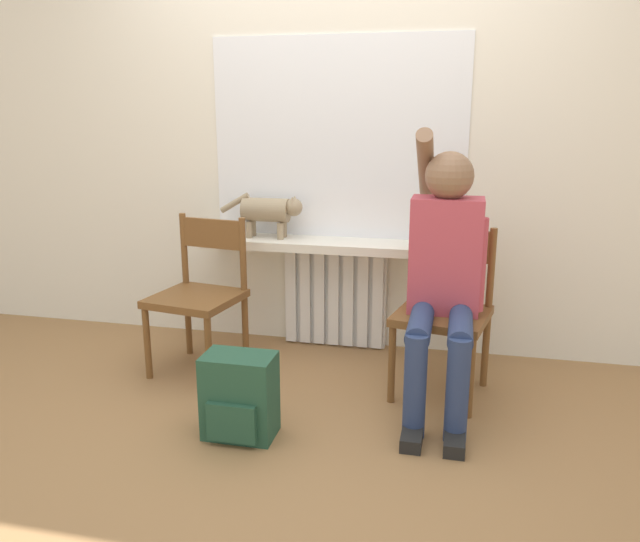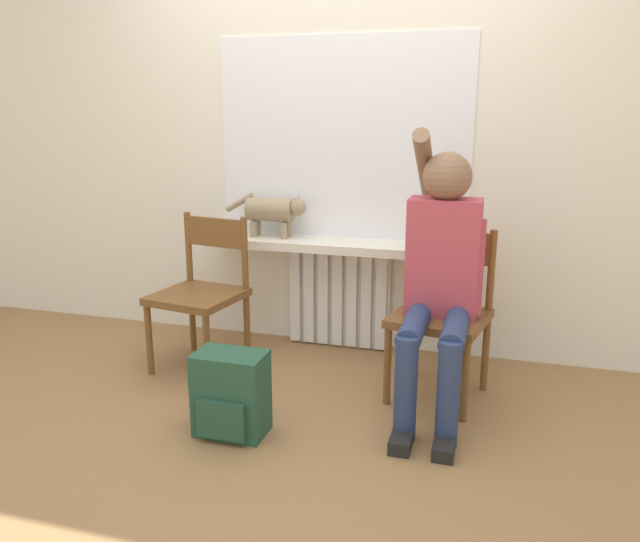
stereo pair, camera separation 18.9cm
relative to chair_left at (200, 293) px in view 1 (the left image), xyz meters
The scene contains 10 objects.
ground_plane 1.01m from the chair_left, 44.62° to the right, with size 12.00×12.00×0.00m, color olive.
wall_with_window 1.27m from the chair_left, 42.52° to the left, with size 7.00×0.06×2.70m.
radiator 0.84m from the chair_left, 38.53° to the left, with size 0.62×0.08×0.62m.
windowsill 0.80m from the chair_left, 33.09° to the left, with size 1.53×0.28×0.05m.
window_glass 1.17m from the chair_left, 40.79° to the left, with size 1.47×0.01×1.14m.
chair_left is the anchor object (origin of this frame).
chair_right 1.31m from the chair_left, ahead, with size 0.51×0.51×0.84m.
person 1.33m from the chair_left, ahead, with size 0.36×1.03×1.32m.
cat 0.64m from the chair_left, 58.05° to the left, with size 0.50×0.14×0.26m.
backpack 0.85m from the chair_left, 55.18° to the right, with size 0.31×0.23×0.38m.
Camera 1 is at (0.72, -2.38, 1.41)m, focal length 35.00 mm.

